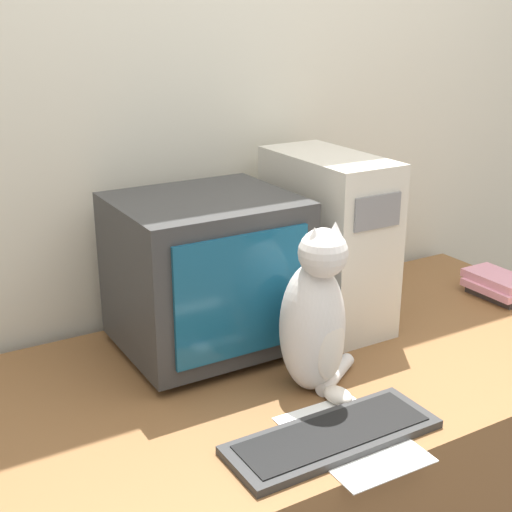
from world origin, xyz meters
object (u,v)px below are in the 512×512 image
object	(u,v)px
crt_monitor	(206,273)
pen	(282,429)
keyboard	(333,436)
cat	(316,319)
computer_tower	(327,240)
book_stack	(500,285)

from	to	relation	value
crt_monitor	pen	distance (m)	0.48
crt_monitor	keyboard	xyz separation A→B (m)	(0.03, -0.51, -0.20)
keyboard	cat	size ratio (longest dim) A/B	1.13
computer_tower	pen	xyz separation A→B (m)	(-0.42, -0.43, -0.23)
crt_monitor	pen	world-z (taller)	crt_monitor
keyboard	crt_monitor	bearing A→B (deg)	93.48
crt_monitor	keyboard	distance (m)	0.55
pen	cat	bearing A→B (deg)	34.80
computer_tower	pen	world-z (taller)	computer_tower
computer_tower	pen	bearing A→B (deg)	-134.28
cat	keyboard	bearing A→B (deg)	-124.17
book_stack	pen	bearing A→B (deg)	-163.78
computer_tower	pen	distance (m)	0.64
keyboard	cat	xyz separation A→B (m)	(0.09, 0.19, 0.17)
book_stack	crt_monitor	bearing A→B (deg)	171.38
keyboard	cat	bearing A→B (deg)	65.70
keyboard	book_stack	size ratio (longest dim) A/B	2.26
keyboard	book_stack	distance (m)	0.98
book_stack	pen	distance (m)	1.02
cat	crt_monitor	bearing A→B (deg)	100.59
crt_monitor	computer_tower	world-z (taller)	computer_tower
crt_monitor	book_stack	xyz separation A→B (m)	(0.94, -0.14, -0.18)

